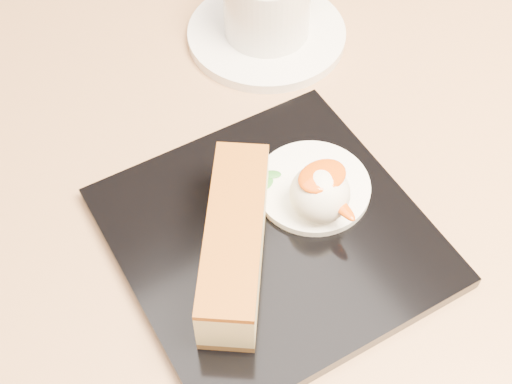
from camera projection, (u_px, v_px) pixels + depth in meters
table at (197, 265)px, 0.71m from camera, size 0.80×0.80×0.72m
dessert_plate at (271, 237)px, 0.54m from camera, size 0.24×0.24×0.01m
cheesecake at (235, 242)px, 0.50m from camera, size 0.12×0.14×0.05m
cream_smear at (313, 187)px, 0.55m from camera, size 0.09×0.09×0.01m
ice_cream_scoop at (320, 194)px, 0.53m from camera, size 0.05×0.05×0.05m
mango_sauce at (322, 176)px, 0.51m from camera, size 0.04×0.03×0.01m
mint_sprig at (264, 180)px, 0.55m from camera, size 0.03×0.02×0.00m
saucer at (267, 34)px, 0.68m from camera, size 0.15×0.15×0.01m
coffee_cup at (269, 0)px, 0.65m from camera, size 0.11×0.08×0.06m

